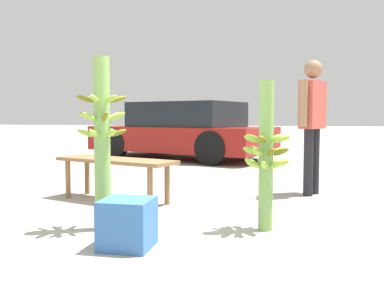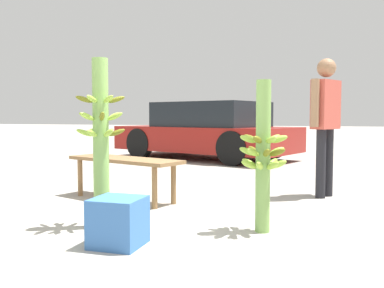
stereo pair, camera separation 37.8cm
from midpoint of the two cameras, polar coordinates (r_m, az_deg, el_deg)
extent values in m
plane|color=#9E998E|center=(3.41, -4.96, -13.07)|extent=(80.00, 80.00, 0.00)
cylinder|color=#7AA851|center=(3.80, -14.69, -0.02)|extent=(0.14, 0.14, 1.49)
ellipsoid|color=#656718|center=(3.80, -12.70, 5.85)|extent=(0.16, 0.11, 0.09)
ellipsoid|color=#656718|center=(3.92, -13.84, 5.77)|extent=(0.05, 0.16, 0.09)
ellipsoid|color=#93BC3D|center=(3.91, -15.87, 5.73)|extent=(0.16, 0.12, 0.09)
ellipsoid|color=#656718|center=(3.79, -16.88, 5.78)|extent=(0.16, 0.11, 0.09)
ellipsoid|color=#93BC3D|center=(3.67, -15.80, 5.87)|extent=(0.05, 0.16, 0.09)
ellipsoid|color=#93BC3D|center=(3.68, -13.64, 5.91)|extent=(0.16, 0.12, 0.09)
ellipsoid|color=#656718|center=(3.93, -15.02, 3.58)|extent=(0.12, 0.15, 0.10)
ellipsoid|color=#93BC3D|center=(3.84, -16.62, 3.55)|extent=(0.16, 0.05, 0.10)
ellipsoid|color=#93BC3D|center=(3.71, -16.41, 3.55)|extent=(0.11, 0.16, 0.10)
ellipsoid|color=#656718|center=(3.66, -14.46, 3.58)|extent=(0.12, 0.15, 0.10)
ellipsoid|color=#93BC3D|center=(3.74, -12.83, 3.61)|extent=(0.16, 0.05, 0.10)
ellipsoid|color=#93BC3D|center=(3.88, -13.17, 3.61)|extent=(0.11, 0.16, 0.10)
ellipsoid|color=#93BC3D|center=(3.91, -13.71, 1.51)|extent=(0.05, 0.16, 0.09)
ellipsoid|color=#93BC3D|center=(3.91, -15.72, 1.48)|extent=(0.15, 0.12, 0.09)
ellipsoid|color=#93BC3D|center=(3.80, -16.79, 1.39)|extent=(0.16, 0.11, 0.09)
ellipsoid|color=#93BC3D|center=(3.68, -15.79, 1.34)|extent=(0.05, 0.16, 0.09)
ellipsoid|color=#93BC3D|center=(3.68, -13.65, 1.37)|extent=(0.15, 0.12, 0.09)
ellipsoid|color=#656718|center=(3.80, -12.64, 1.46)|extent=(0.16, 0.11, 0.09)
cylinder|color=#7AA851|center=(3.69, 6.97, -1.60)|extent=(0.12, 0.12, 1.29)
ellipsoid|color=#93BC3D|center=(3.57, 8.15, 0.61)|extent=(0.14, 0.16, 0.09)
ellipsoid|color=#93BC3D|center=(3.67, 9.01, 0.69)|extent=(0.16, 0.05, 0.09)
ellipsoid|color=#93BC3D|center=(3.77, 8.34, 0.78)|extent=(0.14, 0.16, 0.09)
ellipsoid|color=#93BC3D|center=(3.80, 6.71, 0.82)|extent=(0.09, 0.17, 0.09)
ellipsoid|color=#656718|center=(3.74, 5.28, 0.78)|extent=(0.16, 0.11, 0.09)
ellipsoid|color=#93BC3D|center=(3.63, 5.08, 0.69)|extent=(0.16, 0.12, 0.09)
ellipsoid|color=#656718|center=(3.55, 6.36, 0.61)|extent=(0.08, 0.16, 0.09)
ellipsoid|color=#93BC3D|center=(3.58, 5.79, -1.07)|extent=(0.12, 0.16, 0.10)
ellipsoid|color=#656718|center=(3.56, 7.55, -1.11)|extent=(0.11, 0.17, 0.10)
ellipsoid|color=#656718|center=(3.64, 8.85, -1.02)|extent=(0.17, 0.10, 0.10)
ellipsoid|color=#93BC3D|center=(3.75, 8.69, -0.88)|extent=(0.16, 0.13, 0.10)
ellipsoid|color=#93BC3D|center=(3.81, 7.30, -0.80)|extent=(0.06, 0.16, 0.10)
ellipsoid|color=#656718|center=(3.78, 5.68, -0.82)|extent=(0.15, 0.15, 0.10)
ellipsoid|color=#93BC3D|center=(3.68, 4.98, -0.94)|extent=(0.16, 0.07, 0.10)
ellipsoid|color=#93BC3D|center=(3.63, 5.21, -2.68)|extent=(0.16, 0.13, 0.10)
ellipsoid|color=#93BC3D|center=(3.57, 6.63, -2.81)|extent=(0.06, 0.16, 0.10)
ellipsoid|color=#93BC3D|center=(3.60, 8.32, -2.77)|extent=(0.15, 0.15, 0.10)
ellipsoid|color=#93BC3D|center=(3.70, 8.94, -2.59)|extent=(0.16, 0.07, 0.10)
ellipsoid|color=#93BC3D|center=(3.80, 8.07, -2.43)|extent=(0.12, 0.16, 0.10)
ellipsoid|color=#93BC3D|center=(3.81, 6.43, -2.38)|extent=(0.11, 0.17, 0.10)
ellipsoid|color=#93BC3D|center=(3.74, 5.16, -2.49)|extent=(0.17, 0.10, 0.10)
cylinder|color=black|center=(5.41, 13.35, -2.42)|extent=(0.16, 0.16, 0.83)
cylinder|color=black|center=(5.58, 14.20, -2.25)|extent=(0.16, 0.16, 0.83)
cube|color=#BF4C3F|center=(5.47, 13.90, 5.07)|extent=(0.36, 0.45, 0.59)
cylinder|color=#936B4C|center=(5.24, 12.66, 5.31)|extent=(0.13, 0.13, 0.56)
cylinder|color=#936B4C|center=(5.70, 15.04, 5.14)|extent=(0.13, 0.13, 0.56)
sphere|color=#936B4C|center=(5.50, 13.97, 9.67)|extent=(0.22, 0.22, 0.22)
cube|color=olive|center=(5.05, -12.30, -2.16)|extent=(1.57, 0.92, 0.04)
cylinder|color=olive|center=(5.63, -15.70, -4.15)|extent=(0.06, 0.06, 0.46)
cylinder|color=olive|center=(4.80, -5.60, -5.38)|extent=(0.06, 0.06, 0.46)
cylinder|color=olive|center=(5.42, -18.15, -4.49)|extent=(0.06, 0.06, 0.46)
cylinder|color=olive|center=(4.55, -8.01, -5.89)|extent=(0.06, 0.06, 0.46)
cube|color=maroon|center=(9.92, -2.55, 0.74)|extent=(4.53, 3.16, 0.55)
cube|color=black|center=(9.81, -1.76, 3.96)|extent=(2.73, 2.38, 0.56)
cylinder|color=black|center=(10.08, -11.32, 0.04)|extent=(0.72, 0.43, 0.70)
cylinder|color=black|center=(11.36, -5.46, 0.51)|extent=(0.72, 0.43, 0.70)
cylinder|color=black|center=(8.52, 1.35, -0.55)|extent=(0.72, 0.43, 0.70)
cylinder|color=black|center=(10.01, 6.29, 0.07)|extent=(0.72, 0.43, 0.70)
cube|color=#386BB2|center=(3.31, -11.89, -10.35)|extent=(0.37, 0.37, 0.37)
camera|label=1|loc=(0.19, -92.70, -0.18)|focal=40.00mm
camera|label=2|loc=(0.19, 87.30, 0.18)|focal=40.00mm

